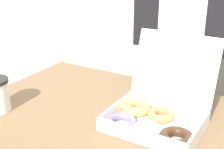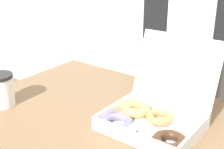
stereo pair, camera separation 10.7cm
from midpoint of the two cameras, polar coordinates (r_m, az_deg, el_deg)
name	(u,v)px [view 2 (the right image)]	position (r m, az deg, el deg)	size (l,w,h in m)	color
donut_box	(151,115)	(1.03, 10.23, -7.40)	(0.33, 0.33, 0.27)	white
coffee_cup	(1,90)	(1.20, -17.32, -2.74)	(0.10, 0.10, 0.12)	white
person_customer	(197,48)	(1.46, 17.36, 4.64)	(0.45, 0.25, 1.70)	#4C4742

